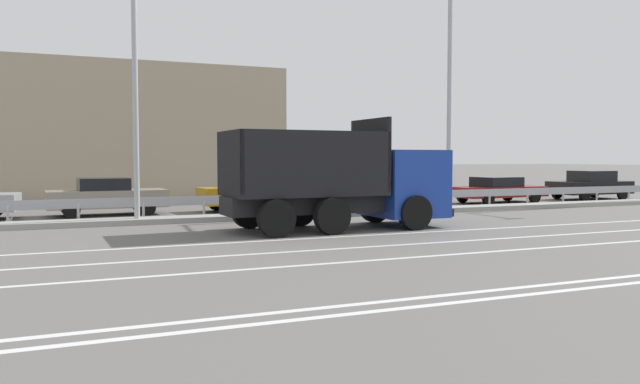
% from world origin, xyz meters
% --- Properties ---
extents(ground_plane, '(320.00, 320.00, 0.00)m').
position_xyz_m(ground_plane, '(0.00, 0.00, 0.00)').
color(ground_plane, '#605E5B').
extents(lane_strip_0, '(59.86, 0.16, 0.01)m').
position_xyz_m(lane_strip_0, '(-1.39, -2.99, 0.00)').
color(lane_strip_0, silver).
rests_on(lane_strip_0, ground_plane).
extents(lane_strip_1, '(59.86, 0.16, 0.01)m').
position_xyz_m(lane_strip_1, '(-1.39, -4.99, 0.00)').
color(lane_strip_1, silver).
rests_on(lane_strip_1, ground_plane).
extents(lane_strip_2, '(59.86, 0.16, 0.01)m').
position_xyz_m(lane_strip_2, '(-1.39, -6.78, 0.00)').
color(lane_strip_2, silver).
rests_on(lane_strip_2, ground_plane).
extents(lane_strip_3, '(59.86, 0.16, 0.01)m').
position_xyz_m(lane_strip_3, '(-1.39, -10.66, 0.00)').
color(lane_strip_3, silver).
rests_on(lane_strip_3, ground_plane).
extents(lane_strip_4, '(59.86, 0.16, 0.01)m').
position_xyz_m(lane_strip_4, '(-1.39, -10.19, 0.00)').
color(lane_strip_4, silver).
rests_on(lane_strip_4, ground_plane).
extents(median_island, '(32.93, 1.10, 0.18)m').
position_xyz_m(median_island, '(0.00, 2.70, 0.09)').
color(median_island, gray).
rests_on(median_island, ground_plane).
extents(median_guardrail, '(59.86, 0.09, 0.78)m').
position_xyz_m(median_guardrail, '(-0.00, 3.98, 0.57)').
color(median_guardrail, '#9EA0A5').
rests_on(median_guardrail, ground_plane).
extents(dump_truck, '(6.92, 2.87, 3.35)m').
position_xyz_m(dump_truck, '(-0.51, -1.17, 1.24)').
color(dump_truck, '#19389E').
rests_on(dump_truck, ground_plane).
extents(median_road_sign, '(0.69, 0.16, 2.21)m').
position_xyz_m(median_road_sign, '(2.92, 2.70, 1.15)').
color(median_road_sign, white).
rests_on(median_road_sign, ground_plane).
extents(street_lamp_1, '(0.71, 2.18, 8.92)m').
position_xyz_m(street_lamp_1, '(-6.72, 2.55, 4.94)').
color(street_lamp_1, '#ADADB2').
rests_on(street_lamp_1, ground_plane).
extents(street_lamp_2, '(0.71, 2.60, 9.60)m').
position_xyz_m(street_lamp_2, '(5.25, 2.31, 5.33)').
color(street_lamp_2, '#ADADB2').
rests_on(street_lamp_2, ground_plane).
extents(parked_car_3, '(4.34, 2.00, 1.40)m').
position_xyz_m(parked_car_3, '(-7.39, 6.29, 0.72)').
color(parked_car_3, gray).
rests_on(parked_car_3, ground_plane).
extents(parked_car_4, '(4.65, 2.07, 1.41)m').
position_xyz_m(parked_car_4, '(-1.66, 6.11, 0.72)').
color(parked_car_4, '#B27A14').
rests_on(parked_car_4, ground_plane).
extents(parked_car_5, '(4.47, 1.82, 1.40)m').
position_xyz_m(parked_car_5, '(4.22, 6.17, 0.71)').
color(parked_car_5, silver).
rests_on(parked_car_5, ground_plane).
extents(parked_car_6, '(4.74, 2.22, 1.25)m').
position_xyz_m(parked_car_6, '(10.36, 5.76, 0.65)').
color(parked_car_6, maroon).
rests_on(parked_car_6, ground_plane).
extents(parked_car_7, '(4.30, 2.08, 1.49)m').
position_xyz_m(parked_car_7, '(16.43, 5.93, 0.75)').
color(parked_car_7, black).
rests_on(parked_car_7, ground_plane).
extents(background_building_0, '(23.52, 8.96, 7.02)m').
position_xyz_m(background_building_0, '(-9.19, 18.37, 3.51)').
color(background_building_0, tan).
rests_on(background_building_0, ground_plane).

